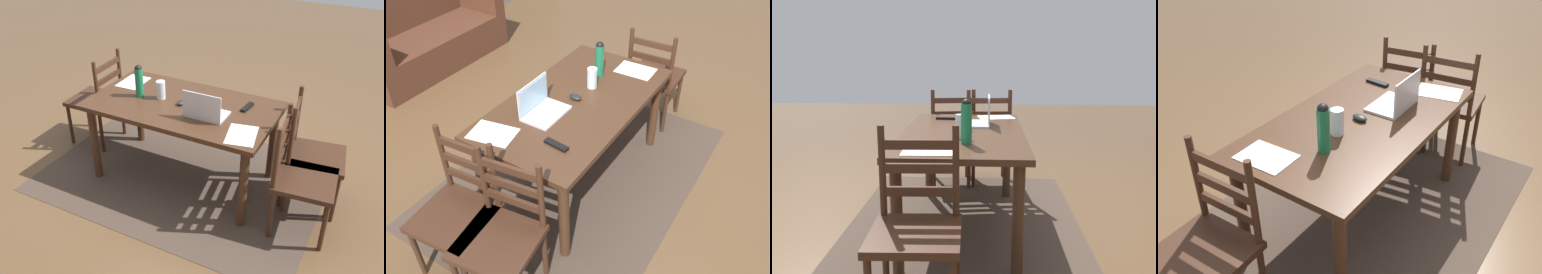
# 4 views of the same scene
# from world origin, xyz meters

# --- Properties ---
(ground_plane) EXTENTS (14.00, 14.00, 0.00)m
(ground_plane) POSITION_xyz_m (0.00, 0.00, 0.00)
(ground_plane) COLOR brown
(area_rug) EXTENTS (2.45, 1.75, 0.01)m
(area_rug) POSITION_xyz_m (0.00, 0.00, 0.00)
(area_rug) COLOR #47382D
(area_rug) RESTS_ON ground
(dining_table) EXTENTS (1.55, 0.86, 0.74)m
(dining_table) POSITION_xyz_m (0.00, 0.00, 0.65)
(dining_table) COLOR #422819
(dining_table) RESTS_ON ground
(chair_right_near) EXTENTS (0.46, 0.46, 0.95)m
(chair_right_near) POSITION_xyz_m (1.07, -0.17, 0.46)
(chair_right_near) COLOR #3D2316
(chair_right_near) RESTS_ON ground
(chair_left_far) EXTENTS (0.48, 0.48, 0.95)m
(chair_left_far) POSITION_xyz_m (-1.07, 0.18, 0.46)
(chair_left_far) COLOR #3D2316
(chair_left_far) RESTS_ON ground
(chair_left_near) EXTENTS (0.50, 0.50, 0.95)m
(chair_left_near) POSITION_xyz_m (-1.07, -0.17, 0.46)
(chair_left_near) COLOR #3D2316
(chair_left_near) RESTS_ON ground
(laptop) EXTENTS (0.32, 0.22, 0.23)m
(laptop) POSITION_xyz_m (-0.26, 0.12, 0.80)
(laptop) COLOR silver
(laptop) RESTS_ON dining_table
(water_bottle) EXTENTS (0.07, 0.07, 0.28)m
(water_bottle) POSITION_xyz_m (0.40, 0.04, 0.89)
(water_bottle) COLOR #197247
(water_bottle) RESTS_ON dining_table
(drinking_glass) EXTENTS (0.08, 0.08, 0.16)m
(drinking_glass) POSITION_xyz_m (0.22, -0.01, 0.82)
(drinking_glass) COLOR silver
(drinking_glass) RESTS_ON dining_table
(computer_mouse) EXTENTS (0.07, 0.11, 0.03)m
(computer_mouse) POSITION_xyz_m (0.01, 0.01, 0.76)
(computer_mouse) COLOR black
(computer_mouse) RESTS_ON dining_table
(tv_remote) EXTENTS (0.06, 0.17, 0.02)m
(tv_remote) POSITION_xyz_m (-0.50, -0.17, 0.75)
(tv_remote) COLOR black
(tv_remote) RESTS_ON dining_table
(paper_stack_left) EXTENTS (0.27, 0.33, 0.00)m
(paper_stack_left) POSITION_xyz_m (-0.62, 0.25, 0.74)
(paper_stack_left) COLOR white
(paper_stack_left) RESTS_ON dining_table
(paper_stack_right) EXTENTS (0.22, 0.30, 0.00)m
(paper_stack_right) POSITION_xyz_m (0.62, -0.18, 0.74)
(paper_stack_right) COLOR white
(paper_stack_right) RESTS_ON dining_table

